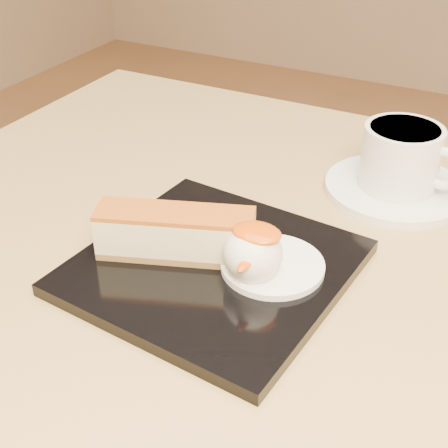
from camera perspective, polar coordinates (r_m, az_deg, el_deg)
The scene contains 9 objects.
table at distance 0.66m, azimuth -0.08°, elevation -15.14°, with size 0.80×0.80×0.72m.
dessert_plate at distance 0.55m, azimuth -0.96°, elevation -3.96°, with size 0.22×0.22×0.01m, color black.
cheesecake at distance 0.55m, azimuth -4.46°, elevation -0.85°, with size 0.14×0.08×0.04m.
cream_smear at distance 0.54m, azimuth 4.47°, elevation -3.80°, with size 0.09×0.09×0.01m, color white.
ice_cream_scoop at distance 0.52m, azimuth 2.66°, elevation -2.73°, with size 0.05×0.05×0.05m, color white.
mango_sauce at distance 0.51m, azimuth 3.02°, elevation -0.79°, with size 0.04×0.03×0.01m, color #DE4B07.
mint_sprig at distance 0.57m, azimuth 2.76°, elevation -1.35°, with size 0.03×0.02×0.00m.
saucer at distance 0.70m, azimuth 15.37°, elevation 3.12°, with size 0.15×0.15×0.01m, color white.
coffee_cup at distance 0.68m, azimuth 16.02°, elevation 5.96°, with size 0.11×0.08×0.07m.
Camera 1 is at (0.20, -0.39, 1.06)m, focal length 50.00 mm.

